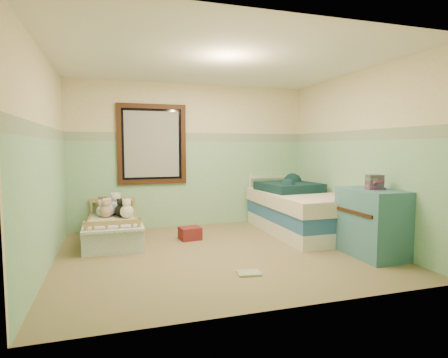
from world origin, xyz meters
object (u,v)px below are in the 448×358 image
object	(u,v)px
plush_floor_tan	(91,245)
plush_floor_cream	(89,237)
twin_bed_frame	(299,226)
red_pillow	(190,233)
floor_book	(249,273)
toddler_bed_frame	(113,235)
dresser	(372,223)

from	to	relation	value
plush_floor_tan	plush_floor_cream	bearing A→B (deg)	97.23
twin_bed_frame	red_pillow	bearing A→B (deg)	176.67
plush_floor_tan	red_pillow	size ratio (longest dim) A/B	0.75
plush_floor_tan	red_pillow	world-z (taller)	plush_floor_tan
plush_floor_cream	red_pillow	world-z (taller)	plush_floor_cream
floor_book	toddler_bed_frame	bearing A→B (deg)	134.31
twin_bed_frame	plush_floor_tan	bearing A→B (deg)	-176.07
toddler_bed_frame	floor_book	world-z (taller)	toddler_bed_frame
red_pillow	twin_bed_frame	bearing A→B (deg)	-3.33
dresser	plush_floor_cream	bearing A→B (deg)	155.20
plush_floor_tan	floor_book	size ratio (longest dim) A/B	0.90
plush_floor_cream	twin_bed_frame	bearing A→B (deg)	-4.08
toddler_bed_frame	dresser	distance (m)	3.66
dresser	twin_bed_frame	bearing A→B (deg)	100.89
dresser	red_pillow	world-z (taller)	dresser
toddler_bed_frame	twin_bed_frame	world-z (taller)	twin_bed_frame
twin_bed_frame	floor_book	bearing A→B (deg)	-133.24
dresser	red_pillow	xyz separation A→B (m)	(-2.07, 1.50, -0.34)
plush_floor_tan	red_pillow	xyz separation A→B (m)	(1.40, 0.33, -0.02)
twin_bed_frame	red_pillow	xyz separation A→B (m)	(-1.80, 0.11, -0.01)
toddler_bed_frame	plush_floor_cream	world-z (taller)	plush_floor_cream
toddler_bed_frame	red_pillow	size ratio (longest dim) A/B	4.80
plush_floor_cream	floor_book	xyz separation A→B (m)	(1.77, -1.82, -0.11)
toddler_bed_frame	red_pillow	xyz separation A→B (m)	(1.12, -0.25, 0.00)
red_pillow	floor_book	world-z (taller)	red_pillow
red_pillow	floor_book	distance (m)	1.72
toddler_bed_frame	floor_book	size ratio (longest dim) A/B	5.72
toddler_bed_frame	plush_floor_tan	bearing A→B (deg)	-116.13
twin_bed_frame	floor_book	xyz separation A→B (m)	(-1.49, -1.59, -0.10)
twin_bed_frame	dresser	size ratio (longest dim) A/B	2.37
toddler_bed_frame	plush_floor_cream	size ratio (longest dim) A/B	6.12
twin_bed_frame	red_pillow	size ratio (longest dim) A/B	6.75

